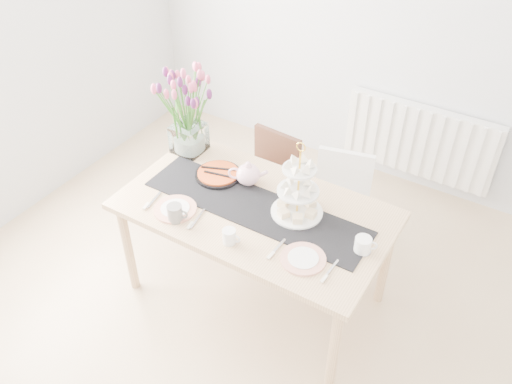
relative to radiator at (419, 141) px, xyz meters
The scene contains 15 objects.
room_shell 2.40m from the radiator, 102.86° to the right, with size 4.50×4.50×4.50m.
radiator is the anchor object (origin of this frame).
dining_table 1.76m from the radiator, 106.54° to the right, with size 1.60×0.90×0.75m.
chair_brown 1.29m from the radiator, 127.34° to the right, with size 0.42×0.42×0.77m.
chair_white 1.02m from the radiator, 103.41° to the right, with size 0.47×0.47×0.78m.
table_runner 1.77m from the radiator, 106.54° to the right, with size 1.40×0.35×0.01m, color black.
tulip_vase 1.96m from the radiator, 130.43° to the right, with size 0.71×0.71×0.61m.
cake_stand 1.67m from the radiator, 99.41° to the right, with size 0.30×0.30×0.44m.
teapot 1.68m from the radiator, 113.46° to the right, with size 0.24×0.19×0.16m, color white, non-canonical shape.
cream_jug 1.72m from the radiator, 83.86° to the right, with size 0.09×0.09×0.09m, color white.
tart_tin 1.79m from the radiator, 119.04° to the right, with size 0.29×0.29×0.04m.
mug_grey 2.20m from the radiator, 112.51° to the right, with size 0.09×0.09×0.10m, color slate.
mug_white 2.08m from the radiator, 103.13° to the right, with size 0.07×0.07×0.09m, color white.
plate_left 2.15m from the radiator, 114.63° to the right, with size 0.25×0.25×0.01m, color silver.
plate_right 1.92m from the radiator, 91.79° to the right, with size 0.25×0.25×0.01m, color silver.
Camera 1 is at (1.28, -1.54, 2.84)m, focal length 38.00 mm.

